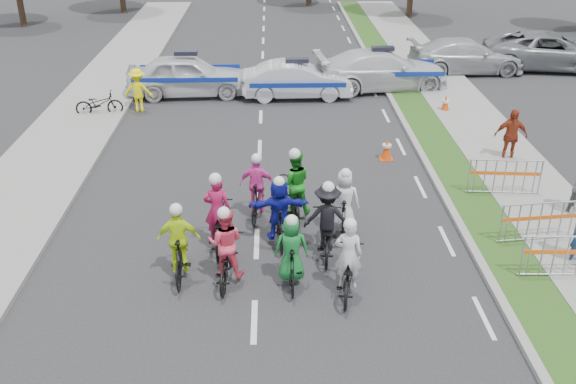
{
  "coord_description": "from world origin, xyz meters",
  "views": [
    {
      "loc": [
        0.39,
        -10.27,
        7.97
      ],
      "look_at": [
        0.77,
        3.57,
        1.1
      ],
      "focal_mm": 40.0,
      "sensor_mm": 36.0,
      "label": 1
    }
  ],
  "objects_px": {
    "civilian_suv": "(551,51)",
    "police_car_2": "(382,70)",
    "rider_0": "(347,268)",
    "rider_3": "(180,249)",
    "rider_2": "(226,253)",
    "rider_7": "(344,208)",
    "cone_0": "(387,149)",
    "rider_8": "(294,193)",
    "rider_1": "(291,257)",
    "civilian_sedan": "(466,56)",
    "parked_bike": "(99,104)",
    "rider_5": "(279,215)",
    "police_car_0": "(188,75)",
    "marshal_hiviz": "(138,90)",
    "rider_6": "(218,223)",
    "police_car_1": "(297,80)",
    "spectator_2": "(511,136)",
    "barrier_1": "(539,224)",
    "barrier_0": "(566,258)",
    "rider_4": "(327,227)",
    "rider_9": "(257,192)",
    "cone_1": "(445,104)",
    "barrier_2": "(504,179)"
  },
  "relations": [
    {
      "from": "civilian_suv",
      "to": "police_car_2",
      "type": "bearing_deg",
      "value": 118.14
    },
    {
      "from": "rider_0",
      "to": "rider_3",
      "type": "height_order",
      "value": "rider_3"
    },
    {
      "from": "rider_2",
      "to": "rider_0",
      "type": "bearing_deg",
      "value": 173.67
    },
    {
      "from": "rider_7",
      "to": "cone_0",
      "type": "distance_m",
      "value": 4.93
    },
    {
      "from": "rider_8",
      "to": "rider_1",
      "type": "bearing_deg",
      "value": 83.49
    },
    {
      "from": "civilian_sedan",
      "to": "parked_bike",
      "type": "distance_m",
      "value": 15.91
    },
    {
      "from": "rider_3",
      "to": "rider_5",
      "type": "height_order",
      "value": "rider_3"
    },
    {
      "from": "police_car_0",
      "to": "cone_0",
      "type": "relative_size",
      "value": 6.83
    },
    {
      "from": "police_car_0",
      "to": "marshal_hiviz",
      "type": "bearing_deg",
      "value": 137.26
    },
    {
      "from": "rider_6",
      "to": "marshal_hiviz",
      "type": "xyz_separation_m",
      "value": [
        -3.63,
        9.87,
        0.17
      ]
    },
    {
      "from": "police_car_0",
      "to": "police_car_1",
      "type": "distance_m",
      "value": 4.36
    },
    {
      "from": "rider_8",
      "to": "spectator_2",
      "type": "distance_m",
      "value": 7.54
    },
    {
      "from": "rider_1",
      "to": "civilian_sedan",
      "type": "bearing_deg",
      "value": -117.82
    },
    {
      "from": "barrier_1",
      "to": "rider_1",
      "type": "bearing_deg",
      "value": -165.73
    },
    {
      "from": "rider_2",
      "to": "civilian_suv",
      "type": "distance_m",
      "value": 21.58
    },
    {
      "from": "rider_2",
      "to": "rider_7",
      "type": "distance_m",
      "value": 3.37
    },
    {
      "from": "rider_0",
      "to": "rider_1",
      "type": "xyz_separation_m",
      "value": [
        -1.16,
        0.36,
        0.07
      ]
    },
    {
      "from": "police_car_0",
      "to": "barrier_0",
      "type": "xyz_separation_m",
      "value": [
        9.62,
        -13.4,
        -0.25
      ]
    },
    {
      "from": "rider_0",
      "to": "rider_1",
      "type": "height_order",
      "value": "rider_0"
    },
    {
      "from": "rider_8",
      "to": "parked_bike",
      "type": "bearing_deg",
      "value": -52.9
    },
    {
      "from": "rider_4",
      "to": "rider_9",
      "type": "distance_m",
      "value": 2.48
    },
    {
      "from": "rider_9",
      "to": "civilian_sedan",
      "type": "relative_size",
      "value": 0.35
    },
    {
      "from": "rider_2",
      "to": "police_car_1",
      "type": "xyz_separation_m",
      "value": [
        2.03,
        12.77,
        0.02
      ]
    },
    {
      "from": "barrier_1",
      "to": "cone_1",
      "type": "bearing_deg",
      "value": 89.14
    },
    {
      "from": "rider_5",
      "to": "parked_bike",
      "type": "distance_m",
      "value": 11.34
    },
    {
      "from": "barrier_1",
      "to": "rider_5",
      "type": "bearing_deg",
      "value": 177.99
    },
    {
      "from": "barrier_2",
      "to": "parked_bike",
      "type": "bearing_deg",
      "value": 150.85
    },
    {
      "from": "police_car_0",
      "to": "parked_bike",
      "type": "distance_m",
      "value": 3.81
    },
    {
      "from": "police_car_1",
      "to": "rider_3",
      "type": "bearing_deg",
      "value": 164.81
    },
    {
      "from": "rider_9",
      "to": "civilian_suv",
      "type": "relative_size",
      "value": 0.31
    },
    {
      "from": "rider_0",
      "to": "rider_7",
      "type": "xyz_separation_m",
      "value": [
        0.18,
        2.51,
        0.09
      ]
    },
    {
      "from": "rider_7",
      "to": "rider_6",
      "type": "bearing_deg",
      "value": 16.31
    },
    {
      "from": "rider_6",
      "to": "barrier_1",
      "type": "relative_size",
      "value": 0.99
    },
    {
      "from": "rider_6",
      "to": "police_car_1",
      "type": "xyz_separation_m",
      "value": [
        2.3,
        11.37,
        0.06
      ]
    },
    {
      "from": "rider_3",
      "to": "spectator_2",
      "type": "xyz_separation_m",
      "value": [
        9.27,
        6.07,
        0.14
      ]
    },
    {
      "from": "barrier_1",
      "to": "rider_3",
      "type": "bearing_deg",
      "value": -172.02
    },
    {
      "from": "barrier_2",
      "to": "civilian_suv",
      "type": "bearing_deg",
      "value": 63.7
    },
    {
      "from": "rider_0",
      "to": "police_car_1",
      "type": "distance_m",
      "value": 13.32
    },
    {
      "from": "civilian_sedan",
      "to": "rider_9",
      "type": "bearing_deg",
      "value": 143.69
    },
    {
      "from": "rider_2",
      "to": "police_car_2",
      "type": "relative_size",
      "value": 0.34
    },
    {
      "from": "rider_5",
      "to": "police_car_0",
      "type": "relative_size",
      "value": 0.38
    },
    {
      "from": "rider_2",
      "to": "rider_3",
      "type": "distance_m",
      "value": 1.02
    },
    {
      "from": "rider_9",
      "to": "spectator_2",
      "type": "relative_size",
      "value": 1.06
    },
    {
      "from": "rider_7",
      "to": "barrier_2",
      "type": "height_order",
      "value": "rider_7"
    },
    {
      "from": "rider_6",
      "to": "rider_8",
      "type": "height_order",
      "value": "rider_8"
    },
    {
      "from": "rider_4",
      "to": "rider_3",
      "type": "bearing_deg",
      "value": 19.43
    },
    {
      "from": "rider_8",
      "to": "rider_5",
      "type": "bearing_deg",
      "value": 68.8
    },
    {
      "from": "rider_1",
      "to": "rider_7",
      "type": "distance_m",
      "value": 2.53
    },
    {
      "from": "civilian_suv",
      "to": "cone_0",
      "type": "height_order",
      "value": "civilian_suv"
    },
    {
      "from": "rider_0",
      "to": "rider_7",
      "type": "distance_m",
      "value": 2.51
    }
  ]
}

